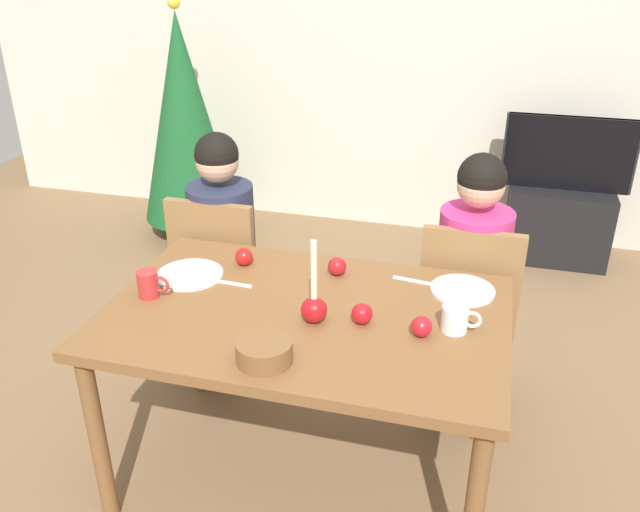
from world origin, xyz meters
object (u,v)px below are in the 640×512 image
person_left_child (224,259)px  chair_right (467,305)px  apple_near_candle (362,314)px  chair_left (222,273)px  mug_left (149,284)px  tv (569,153)px  candle_centerpiece (314,305)px  apple_by_left_plate (337,266)px  apple_by_right_mug (244,257)px  dining_table (305,331)px  plate_left (190,275)px  person_right_child (469,290)px  christmas_tree (184,119)px  plate_right (462,290)px  tv_stand (557,223)px  mug_right (456,319)px  apple_far_edge (422,326)px  bowl_walnuts (264,351)px

person_left_child → chair_right: bearing=-1.7°
chair_right → apple_near_candle: (-0.33, -0.63, 0.27)m
chair_left → mug_left: size_ratio=7.37×
chair_right → tv: 1.77m
candle_centerpiece → apple_by_left_plate: candle_centerpiece is taller
candle_centerpiece → apple_by_right_mug: bearing=138.8°
dining_table → chair_left: chair_left is taller
candle_centerpiece → plate_left: size_ratio=1.18×
person_right_child → christmas_tree: 2.43m
person_left_child → plate_right: size_ratio=4.95×
chair_right → plate_left: bearing=-155.6°
tv_stand → mug_left: size_ratio=5.24×
mug_right → apple_near_candle: 0.31m
person_right_child → mug_left: bearing=-148.3°
chair_right → apple_near_candle: chair_right is taller
tv_stand → mug_right: (-0.51, -2.29, 0.56)m
christmas_tree → apple_far_edge: christmas_tree is taller
tv → apple_by_left_plate: (-0.98, -2.00, 0.08)m
chair_right → bowl_walnuts: size_ratio=5.09×
tv_stand → tv: size_ratio=0.81×
candle_centerpiece → apple_by_left_plate: (-0.01, 0.35, -0.03)m
plate_left → tv_stand: bearing=54.9°
mug_right → chair_left: bearing=151.6°
person_right_child → tv_stand: size_ratio=1.83×
apple_near_candle → apple_far_edge: bearing=-7.1°
chair_right → tv: bearing=74.1°
chair_left → plate_left: 0.54m
person_right_child → plate_left: size_ratio=4.59×
mug_right → apple_near_candle: bearing=-173.4°
dining_table → apple_near_candle: apple_near_candle is taller
chair_left → tv_stand: 2.35m
person_left_child → person_right_child: bearing=0.0°
candle_centerpiece → plate_right: bearing=35.9°
tv → apple_by_left_plate: bearing=-116.1°
plate_right → apple_near_candle: size_ratio=3.25×
plate_left → apple_near_candle: apple_near_candle is taller
chair_right → apple_by_left_plate: bearing=-147.9°
chair_right → tv_stand: (0.48, 1.69, -0.27)m
person_left_child → apple_near_candle: size_ratio=16.12×
tv → christmas_tree: bearing=-173.9°
tv_stand → candle_centerpiece: (-0.97, -2.35, 0.57)m
mug_right → person_left_child: bearing=150.3°
apple_by_left_plate → apple_far_edge: 0.50m
person_left_child → tv: person_left_child is taller
mug_left → apple_by_left_plate: mug_left is taller
candle_centerpiece → mug_left: candle_centerpiece is taller
chair_right → person_left_child: size_ratio=0.77×
tv_stand → plate_right: (-0.50, -2.01, 0.52)m
christmas_tree → candle_centerpiece: (1.48, -2.09, -0.01)m
candle_centerpiece → mug_right: 0.47m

